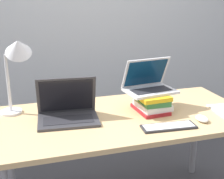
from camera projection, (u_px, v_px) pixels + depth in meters
wall_back at (81, 8)px, 3.00m from camera, size 8.00×0.05×2.70m
desk at (125, 126)px, 2.01m from camera, size 1.61×0.79×0.75m
laptop_left at (68, 112)px, 1.90m from camera, size 0.39×0.29×0.26m
book_stack at (151, 102)px, 2.04m from camera, size 0.22×0.26×0.12m
laptop_on_books at (149, 85)px, 2.04m from camera, size 0.34×0.26×0.22m
wireless_keyboard at (169, 127)px, 1.80m from camera, size 0.33×0.13×0.01m
mouse at (202, 119)px, 1.89m from camera, size 0.07×0.10×0.03m
desk_lamp at (17, 55)px, 1.89m from camera, size 0.23×0.20×0.52m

